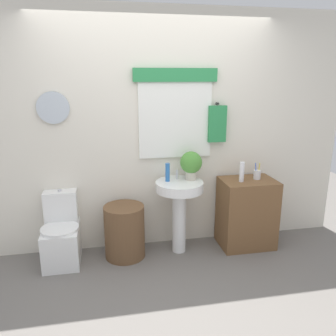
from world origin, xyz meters
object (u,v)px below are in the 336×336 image
at_px(potted_plant, 191,164).
at_px(lotion_bottle, 242,172).
at_px(laundry_hamper, 125,231).
at_px(soap_bottle, 168,172).
at_px(wooden_cabinet, 247,213).
at_px(toothbrush_cup, 257,174).
at_px(toilet, 62,236).
at_px(pedestal_sink, 179,200).

relative_size(potted_plant, lotion_bottle, 1.41).
bearing_deg(laundry_hamper, soap_bottle, 5.96).
height_order(wooden_cabinet, toothbrush_cup, toothbrush_cup).
relative_size(toilet, toothbrush_cup, 4.05).
bearing_deg(pedestal_sink, wooden_cabinet, 0.00).
height_order(potted_plant, toothbrush_cup, potted_plant).
relative_size(soap_bottle, lotion_bottle, 0.89).
xyz_separation_m(soap_bottle, lotion_bottle, (0.80, -0.09, -0.01)).
distance_m(toilet, wooden_cabinet, 2.04).
distance_m(toilet, soap_bottle, 1.29).
xyz_separation_m(toilet, lotion_bottle, (1.94, -0.07, 0.61)).
bearing_deg(toilet, soap_bottle, 0.79).
bearing_deg(potted_plant, laundry_hamper, -175.36).
bearing_deg(pedestal_sink, toothbrush_cup, 1.28).
height_order(soap_bottle, toothbrush_cup, soap_bottle).
relative_size(lotion_bottle, toothbrush_cup, 1.19).
height_order(toilet, wooden_cabinet, wooden_cabinet).
xyz_separation_m(toilet, pedestal_sink, (1.25, -0.03, 0.32)).
bearing_deg(pedestal_sink, lotion_bottle, -3.35).
xyz_separation_m(toilet, soap_bottle, (1.13, 0.02, 0.62)).
distance_m(pedestal_sink, toothbrush_cup, 0.92).
distance_m(toilet, lotion_bottle, 2.03).
bearing_deg(lotion_bottle, potted_plant, 169.57).
bearing_deg(potted_plant, toilet, -178.95).
relative_size(toilet, lotion_bottle, 3.41).
height_order(toilet, laundry_hamper, toilet).
bearing_deg(soap_bottle, wooden_cabinet, -3.15).
bearing_deg(toothbrush_cup, wooden_cabinet, -169.23).
height_order(laundry_hamper, soap_bottle, soap_bottle).
bearing_deg(potted_plant, wooden_cabinet, -5.29).
relative_size(pedestal_sink, toothbrush_cup, 4.38).
xyz_separation_m(laundry_hamper, soap_bottle, (0.48, 0.05, 0.62)).
bearing_deg(toothbrush_cup, lotion_bottle, -164.06).
bearing_deg(toothbrush_cup, laundry_hamper, -179.23).
bearing_deg(soap_bottle, toilet, -179.21).
distance_m(toilet, pedestal_sink, 1.29).
bearing_deg(laundry_hamper, potted_plant, 4.64).
relative_size(laundry_hamper, potted_plant, 1.85).
bearing_deg(toilet, toothbrush_cup, -0.39).
xyz_separation_m(pedestal_sink, wooden_cabinet, (0.79, 0.00, -0.21)).
bearing_deg(lotion_bottle, toilet, 177.80).
distance_m(wooden_cabinet, soap_bottle, 1.05).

